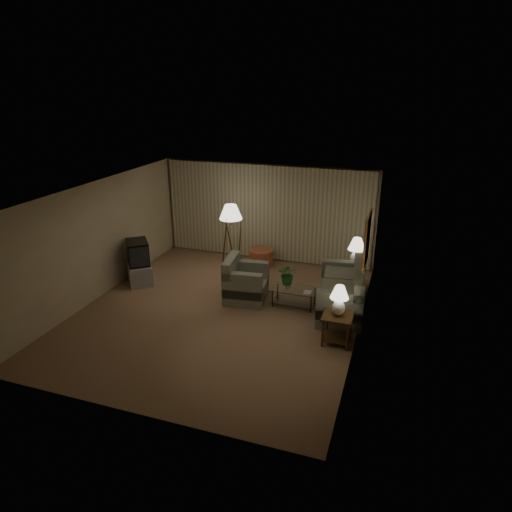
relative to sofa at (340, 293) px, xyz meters
The scene contains 16 objects.
ground 2.68m from the sofa, 160.55° to the right, with size 7.00×7.00×0.00m, color #9C7C56.
room_shell 2.88m from the sofa, 165.83° to the left, with size 6.04×7.02×2.72m.
sofa is the anchor object (origin of this frame).
armchair 2.16m from the sofa, behind, with size 1.18×1.14×0.81m.
side_table_near 1.36m from the sofa, 83.66° to the right, with size 0.57×0.57×0.60m.
side_table_far 1.26m from the sofa, 83.16° to the left, with size 0.53×0.44×0.60m.
table_lamp_near 1.46m from the sofa, 83.66° to the right, with size 0.36×0.36×0.61m.
table_lamp_far 1.40m from the sofa, 83.16° to the left, with size 0.42×0.42×0.72m.
coffee_table 1.04m from the sofa, behind, with size 1.02×0.56×0.41m.
tv_cabinet 5.05m from the sofa, behind, with size 0.98×1.04×0.50m, color #9E9EA1.
crt_tv 5.06m from the sofa, behind, with size 0.82×0.85×0.60m, color black.
floor_lamp 3.41m from the sofa, 156.66° to the left, with size 0.59×0.59×1.83m.
ottoman 3.20m from the sofa, 141.15° to the left, with size 0.67×0.67×0.44m, color #AE5E3B.
vase 1.18m from the sofa, behind, with size 0.15×0.15×0.16m, color white.
flowers 1.25m from the sofa, behind, with size 0.44×0.38×0.49m, color #2F6A30.
book 0.80m from the sofa, 165.53° to the right, with size 0.16×0.22×0.02m, color olive.
Camera 1 is at (3.62, -8.29, 4.80)m, focal length 32.00 mm.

